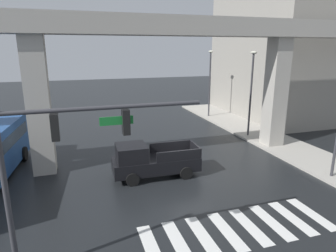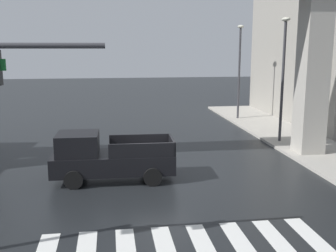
# 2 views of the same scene
# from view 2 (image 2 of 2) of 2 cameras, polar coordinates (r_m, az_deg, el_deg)

# --- Properties ---
(ground_plane) EXTENTS (120.00, 120.00, 0.00)m
(ground_plane) POSITION_cam_2_polar(r_m,az_deg,el_deg) (17.32, -1.29, -7.66)
(ground_plane) COLOR black
(crosswalk_stripes) EXTENTS (8.25, 2.80, 0.01)m
(crosswalk_stripes) POSITION_cam_2_polar(r_m,az_deg,el_deg) (11.86, 2.40, -16.83)
(crosswalk_stripes) COLOR silver
(crosswalk_stripes) RESTS_ON ground
(sidewalk_east) EXTENTS (4.00, 36.00, 0.15)m
(sidewalk_east) POSITION_cam_2_polar(r_m,az_deg,el_deg) (22.07, 22.21, -4.18)
(sidewalk_east) COLOR #ADA89E
(sidewalk_east) RESTS_ON ground
(pickup_truck) EXTENTS (5.14, 2.18, 2.08)m
(pickup_truck) POSITION_cam_2_polar(r_m,az_deg,el_deg) (17.20, -8.75, -4.49)
(pickup_truck) COLOR black
(pickup_truck) RESTS_ON ground
(street_lamp_mid_block) EXTENTS (0.44, 0.70, 7.24)m
(street_lamp_mid_block) POSITION_cam_2_polar(r_m,az_deg,el_deg) (24.12, 16.05, 8.24)
(street_lamp_mid_block) COLOR #38383D
(street_lamp_mid_block) RESTS_ON ground
(street_lamp_far_north) EXTENTS (0.44, 0.70, 7.24)m
(street_lamp_far_north) POSITION_cam_2_polar(r_m,az_deg,el_deg) (31.50, 10.11, 9.05)
(street_lamp_far_north) COLOR #38383D
(street_lamp_far_north) RESTS_ON ground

